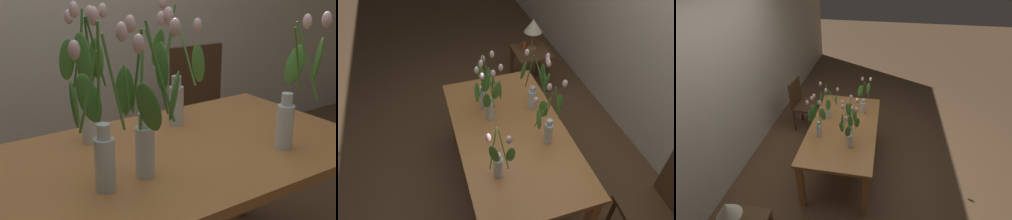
# 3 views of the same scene
# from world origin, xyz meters

# --- Properties ---
(ground_plane) EXTENTS (18.00, 18.00, 0.00)m
(ground_plane) POSITION_xyz_m (0.00, 0.00, 0.00)
(ground_plane) COLOR brown
(room_wall_rear) EXTENTS (9.00, 0.10, 2.70)m
(room_wall_rear) POSITION_xyz_m (0.00, 1.53, 1.35)
(room_wall_rear) COLOR beige
(room_wall_rear) RESTS_ON ground
(dining_table) EXTENTS (1.60, 0.90, 0.74)m
(dining_table) POSITION_xyz_m (0.00, 0.00, 0.65)
(dining_table) COLOR #B7753D
(dining_table) RESTS_ON ground
(tulip_vase_0) EXTENTS (0.18, 0.26, 0.58)m
(tulip_vase_0) POSITION_xyz_m (0.16, 0.24, 0.95)
(tulip_vase_0) COLOR silver
(tulip_vase_0) RESTS_ON dining_table
(tulip_vase_1) EXTENTS (0.23, 0.24, 0.57)m
(tulip_vase_1) POSITION_xyz_m (-0.20, -0.12, 0.97)
(tulip_vase_1) COLOR silver
(tulip_vase_1) RESTS_ON dining_table
(tulip_vase_2) EXTENTS (0.21, 0.26, 0.58)m
(tulip_vase_2) POSITION_xyz_m (-0.24, 0.29, 0.98)
(tulip_vase_2) COLOR silver
(tulip_vase_2) RESTS_ON dining_table
(tulip_vase_3) EXTENTS (0.17, 0.20, 0.54)m
(tulip_vase_3) POSITION_xyz_m (0.41, -0.22, 0.93)
(tulip_vase_3) COLOR silver
(tulip_vase_3) RESTS_ON dining_table
(tulip_vase_4) EXTENTS (0.23, 0.17, 0.58)m
(tulip_vase_4) POSITION_xyz_m (-0.37, -0.12, 0.95)
(tulip_vase_4) COLOR silver
(tulip_vase_4) RESTS_ON dining_table
(dining_chair) EXTENTS (0.42, 0.42, 0.93)m
(dining_chair) POSITION_xyz_m (0.85, 0.90, 0.52)
(dining_chair) COLOR #4C331E
(dining_chair) RESTS_ON ground
(table_lamp) EXTENTS (0.22, 0.22, 0.40)m
(table_lamp) POSITION_xyz_m (-1.48, 0.76, 0.86)
(table_lamp) COLOR olive
(table_lamp) RESTS_ON side_table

